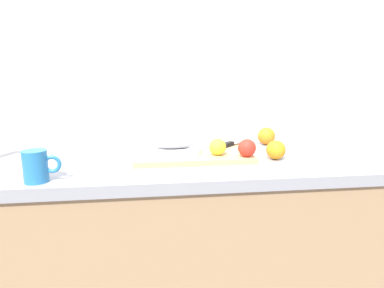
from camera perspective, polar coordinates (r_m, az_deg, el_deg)
back_wall at (r=1.54m, az=-8.15°, el=13.25°), size 3.20×0.05×2.50m
kitchen_counter at (r=1.44m, az=-7.33°, el=-20.22°), size 2.00×0.60×0.90m
cutting_board at (r=1.28m, az=0.00°, el=-1.75°), size 0.45×0.30×0.02m
white_plate at (r=1.27m, az=-3.26°, el=-1.09°), size 0.22×0.22×0.01m
fish_fillet at (r=1.26m, az=-3.27°, el=0.04°), size 0.16×0.07×0.04m
chef_knife at (r=1.39m, az=7.08°, el=0.13°), size 0.23×0.22×0.02m
lemon_0 at (r=1.21m, az=4.56°, el=-0.50°), size 0.06×0.06×0.06m
tomato_0 at (r=1.20m, az=9.69°, el=-0.68°), size 0.07×0.07×0.07m
coffee_mug_0 at (r=1.07m, az=-25.80°, el=-3.54°), size 0.11×0.07×0.10m
orange_1 at (r=1.53m, az=13.04°, el=1.39°), size 0.08×0.08×0.08m
orange_2 at (r=1.27m, az=14.63°, el=-1.01°), size 0.07×0.07×0.07m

